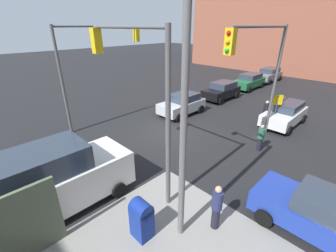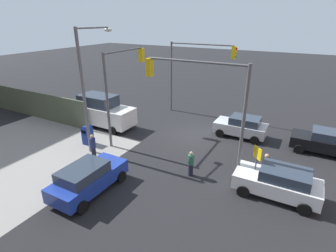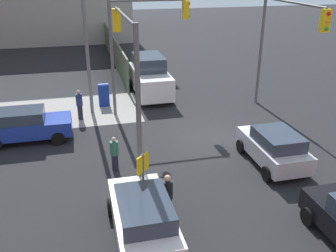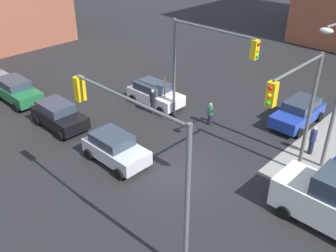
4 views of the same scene
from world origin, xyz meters
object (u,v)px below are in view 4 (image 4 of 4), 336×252
Objects in this scene: coupe_silver at (115,148)px; sedan_white at (155,94)px; traffic_signal_se_corner at (138,146)px; sedan_black at (59,115)px; coupe_blue at (298,112)px; traffic_signal_nw_corner at (203,57)px; pedestrian_crossing at (210,114)px; coupe_green at (16,90)px; pedestrian_waiting at (153,101)px; pedestrian_walking_north at (312,140)px; traffic_signal_ne_corner at (297,103)px.

coupe_silver and sedan_white have the same top height.
sedan_black is at bearing 165.18° from traffic_signal_se_corner.
traffic_signal_se_corner is 14.20m from coupe_blue.
pedestrian_crossing is at bearing 72.78° from traffic_signal_nw_corner.
coupe_blue is at bearing 33.79° from coupe_green.
traffic_signal_nw_corner reaches higher than pedestrian_crossing.
traffic_signal_se_corner is 1.62× the size of sedan_black.
traffic_signal_nw_corner is 3.76× the size of pedestrian_waiting.
coupe_green is at bearing -38.91° from pedestrian_crossing.
traffic_signal_nw_corner reaches higher than sedan_black.
coupe_silver is at bearing -102.39° from pedestrian_waiting.
coupe_green is 1.14× the size of coupe_silver.
traffic_signal_nw_corner is 3.93m from pedestrian_crossing.
traffic_signal_se_corner is 13.35m from sedan_white.
coupe_green is at bearing -146.21° from coupe_blue.
traffic_signal_se_corner is 1.53× the size of coupe_blue.
traffic_signal_se_corner reaches higher than coupe_silver.
coupe_silver is (11.06, 0.07, -0.00)m from coupe_green.
sedan_white is at bearing 149.73° from pedestrian_walking_north.
coupe_green is 11.06m from coupe_silver.
sedan_black is (5.50, 0.05, -0.00)m from coupe_green.
pedestrian_waiting is 0.99× the size of pedestrian_walking_north.
sedan_white is at bearing 72.14° from sedan_black.
traffic_signal_ne_corner is at bearing -10.17° from sedan_white.
coupe_green reaches higher than pedestrian_crossing.
traffic_signal_nw_corner is 10.00m from traffic_signal_se_corner.
traffic_signal_ne_corner is 1.49× the size of coupe_green.
sedan_white is 0.97× the size of coupe_blue.
pedestrian_waiting is at bearing -145.49° from coupe_blue.
pedestrian_waiting is (-7.81, -5.37, 0.06)m from coupe_blue.
traffic_signal_nw_corner is 1.53× the size of coupe_blue.
coupe_green is at bearing -152.73° from traffic_signal_nw_corner.
traffic_signal_se_corner is at bearing -139.77° from pedestrian_walking_north.
coupe_blue is (8.64, 4.38, 0.00)m from sedan_white.
traffic_signal_nw_corner and traffic_signal_ne_corner have the same top height.
coupe_blue is (-2.49, 6.37, -3.73)m from traffic_signal_ne_corner.
traffic_signal_se_corner is 1.71× the size of coupe_silver.
pedestrian_walking_north is (-0.30, 3.70, -3.66)m from traffic_signal_ne_corner.
coupe_blue is at bearing -4.12° from pedestrian_waiting.
coupe_silver is 6.03m from pedestrian_waiting.
sedan_white is (-4.41, 0.29, -3.82)m from traffic_signal_nw_corner.
traffic_signal_ne_corner reaches higher than coupe_green.
pedestrian_waiting reaches higher than coupe_green.
traffic_signal_ne_corner is 1.58× the size of sedan_white.
traffic_signal_se_corner is 3.72× the size of pedestrian_walking_north.
pedestrian_walking_north reaches higher than coupe_green.
traffic_signal_nw_corner reaches higher than pedestrian_walking_north.
pedestrian_walking_north reaches higher than sedan_black.
traffic_signal_nw_corner is 3.72× the size of pedestrian_walking_north.
coupe_blue is 5.65m from pedestrian_crossing.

